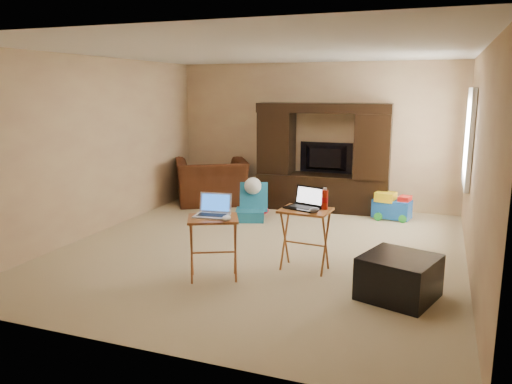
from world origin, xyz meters
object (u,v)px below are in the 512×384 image
at_px(laptop_right, 303,198).
at_px(entertainment_center, 323,157).
at_px(tray_table_right, 305,240).
at_px(ottoman, 399,277).
at_px(water_bottle, 325,200).
at_px(tray_table_left, 213,248).
at_px(mouse_right, 314,210).
at_px(child_rocker, 250,202).
at_px(laptop_left, 211,206).
at_px(mouse_left, 226,218).
at_px(television, 325,158).
at_px(recliner, 211,182).
at_px(plush_toy, 259,205).
at_px(push_toy, 392,206).

bearing_deg(laptop_right, entertainment_center, 116.27).
bearing_deg(tray_table_right, ottoman, -17.87).
relative_size(ottoman, water_bottle, 3.04).
bearing_deg(ottoman, laptop_right, 157.66).
xyz_separation_m(tray_table_left, mouse_right, (0.99, 0.50, 0.40)).
bearing_deg(child_rocker, laptop_left, -96.78).
distance_m(laptop_left, mouse_left, 0.26).
xyz_separation_m(ottoman, water_bottle, (-0.89, 0.52, 0.61)).
bearing_deg(ottoman, child_rocker, 137.18).
bearing_deg(entertainment_center, ottoman, -68.38).
height_order(television, child_rocker, television).
bearing_deg(recliner, laptop_left, 84.54).
distance_m(mouse_left, water_bottle, 1.17).
bearing_deg(plush_toy, ottoman, -46.60).
bearing_deg(laptop_right, plush_toy, 139.31).
bearing_deg(mouse_right, laptop_right, 140.53).
height_order(plush_toy, water_bottle, water_bottle).
relative_size(child_rocker, water_bottle, 2.69).
bearing_deg(entertainment_center, tray_table_right, -83.79).
distance_m(child_rocker, mouse_right, 2.53).
xyz_separation_m(laptop_left, water_bottle, (1.09, 0.67, 0.01)).
xyz_separation_m(recliner, push_toy, (3.19, -0.01, -0.18)).
xyz_separation_m(television, push_toy, (1.21, -0.45, -0.65)).
xyz_separation_m(push_toy, water_bottle, (-0.52, -2.62, 0.61)).
distance_m(tray_table_right, mouse_right, 0.43).
xyz_separation_m(entertainment_center, push_toy, (1.21, -0.28, -0.69)).
xyz_separation_m(entertainment_center, plush_toy, (-0.84, -0.86, -0.71)).
height_order(plush_toy, tray_table_left, tray_table_left).
xyz_separation_m(laptop_left, mouse_left, (0.22, -0.10, -0.09)).
height_order(push_toy, laptop_right, laptop_right).
distance_m(mouse_left, mouse_right, 0.99).
height_order(television, laptop_left, television).
bearing_deg(tray_table_right, mouse_left, -129.77).
relative_size(entertainment_center, tray_table_right, 3.10).
height_order(recliner, mouse_left, recliner).
height_order(child_rocker, tray_table_left, tray_table_left).
height_order(entertainment_center, ottoman, entertainment_center).
bearing_deg(laptop_left, tray_table_left, -51.53).
height_order(push_toy, water_bottle, water_bottle).
bearing_deg(television, mouse_right, 100.97).
relative_size(tray_table_right, laptop_left, 1.97).
relative_size(television, ottoman, 1.38).
bearing_deg(recliner, laptop_right, 101.09).
height_order(ottoman, mouse_left, mouse_left).
distance_m(television, tray_table_right, 3.23).
bearing_deg(plush_toy, mouse_right, -56.80).
bearing_deg(ottoman, tray_table_left, -174.69).
height_order(push_toy, laptop_left, laptop_left).
relative_size(mouse_left, water_bottle, 0.64).
bearing_deg(push_toy, recliner, -168.68).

